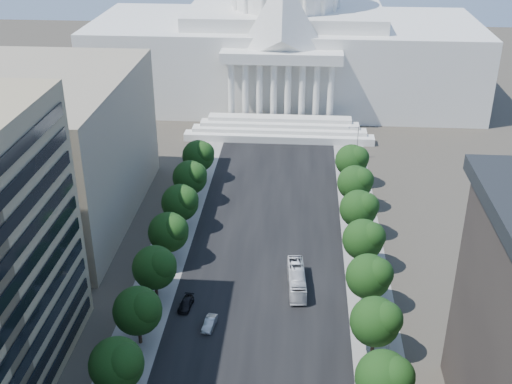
# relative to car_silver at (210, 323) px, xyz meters

# --- Properties ---
(road_asphalt) EXTENTS (30.00, 260.00, 0.01)m
(road_asphalt) POSITION_rel_car_silver_xyz_m (7.71, 25.40, -0.75)
(road_asphalt) COLOR black
(road_asphalt) RESTS_ON ground
(sidewalk_left) EXTENTS (8.00, 260.00, 0.02)m
(sidewalk_left) POSITION_rel_car_silver_xyz_m (-11.29, 25.40, -0.75)
(sidewalk_left) COLOR gray
(sidewalk_left) RESTS_ON ground
(sidewalk_right) EXTENTS (8.00, 260.00, 0.02)m
(sidewalk_right) POSITION_rel_car_silver_xyz_m (26.71, 25.40, -0.75)
(sidewalk_right) COLOR gray
(sidewalk_right) RESTS_ON ground
(capitol) EXTENTS (120.00, 56.00, 73.00)m
(capitol) POSITION_rel_car_silver_xyz_m (7.71, 120.29, 19.26)
(capitol) COLOR white
(capitol) RESTS_ON ground
(office_block_left_far) EXTENTS (38.00, 52.00, 30.00)m
(office_block_left_far) POSITION_rel_car_silver_xyz_m (-40.29, 35.40, 14.25)
(office_block_left_far) COLOR gray
(office_block_left_far) RESTS_ON ground
(tree_l_d) EXTENTS (7.79, 7.60, 9.97)m
(tree_l_d) POSITION_rel_car_silver_xyz_m (-9.95, -16.80, 5.70)
(tree_l_d) COLOR #33261C
(tree_l_d) RESTS_ON ground
(tree_l_e) EXTENTS (7.79, 7.60, 9.97)m
(tree_l_e) POSITION_rel_car_silver_xyz_m (-9.95, -4.80, 5.70)
(tree_l_e) COLOR #33261C
(tree_l_e) RESTS_ON ground
(tree_l_f) EXTENTS (7.79, 7.60, 9.97)m
(tree_l_f) POSITION_rel_car_silver_xyz_m (-9.95, 7.20, 5.70)
(tree_l_f) COLOR #33261C
(tree_l_f) RESTS_ON ground
(tree_l_g) EXTENTS (7.79, 7.60, 9.97)m
(tree_l_g) POSITION_rel_car_silver_xyz_m (-9.95, 19.20, 5.70)
(tree_l_g) COLOR #33261C
(tree_l_g) RESTS_ON ground
(tree_l_h) EXTENTS (7.79, 7.60, 9.97)m
(tree_l_h) POSITION_rel_car_silver_xyz_m (-9.95, 31.20, 5.70)
(tree_l_h) COLOR #33261C
(tree_l_h) RESTS_ON ground
(tree_l_i) EXTENTS (7.79, 7.60, 9.97)m
(tree_l_i) POSITION_rel_car_silver_xyz_m (-9.95, 43.20, 5.70)
(tree_l_i) COLOR #33261C
(tree_l_i) RESTS_ON ground
(tree_l_j) EXTENTS (7.79, 7.60, 9.97)m
(tree_l_j) POSITION_rel_car_silver_xyz_m (-9.95, 55.20, 5.70)
(tree_l_j) COLOR #33261C
(tree_l_j) RESTS_ON ground
(tree_r_d) EXTENTS (7.79, 7.60, 9.97)m
(tree_r_d) POSITION_rel_car_silver_xyz_m (26.05, -16.80, 5.70)
(tree_r_d) COLOR #33261C
(tree_r_d) RESTS_ON ground
(tree_r_e) EXTENTS (7.79, 7.60, 9.97)m
(tree_r_e) POSITION_rel_car_silver_xyz_m (26.05, -4.80, 5.70)
(tree_r_e) COLOR #33261C
(tree_r_e) RESTS_ON ground
(tree_r_f) EXTENTS (7.79, 7.60, 9.97)m
(tree_r_f) POSITION_rel_car_silver_xyz_m (26.05, 7.20, 5.70)
(tree_r_f) COLOR #33261C
(tree_r_f) RESTS_ON ground
(tree_r_g) EXTENTS (7.79, 7.60, 9.97)m
(tree_r_g) POSITION_rel_car_silver_xyz_m (26.05, 19.20, 5.70)
(tree_r_g) COLOR #33261C
(tree_r_g) RESTS_ON ground
(tree_r_h) EXTENTS (7.79, 7.60, 9.97)m
(tree_r_h) POSITION_rel_car_silver_xyz_m (26.05, 31.20, 5.70)
(tree_r_h) COLOR #33261C
(tree_r_h) RESTS_ON ground
(tree_r_i) EXTENTS (7.79, 7.60, 9.97)m
(tree_r_i) POSITION_rel_car_silver_xyz_m (26.05, 43.20, 5.70)
(tree_r_i) COLOR #33261C
(tree_r_i) RESTS_ON ground
(tree_r_j) EXTENTS (7.79, 7.60, 9.97)m
(tree_r_j) POSITION_rel_car_silver_xyz_m (26.05, 55.20, 5.70)
(tree_r_j) COLOR #33261C
(tree_r_j) RESTS_ON ground
(streetlight_c) EXTENTS (2.61, 0.44, 9.00)m
(streetlight_c) POSITION_rel_car_silver_xyz_m (27.61, -4.60, 5.07)
(streetlight_c) COLOR gray
(streetlight_c) RESTS_ON ground
(streetlight_d) EXTENTS (2.61, 0.44, 9.00)m
(streetlight_d) POSITION_rel_car_silver_xyz_m (27.61, 20.40, 5.07)
(streetlight_d) COLOR gray
(streetlight_d) RESTS_ON ground
(streetlight_e) EXTENTS (2.61, 0.44, 9.00)m
(streetlight_e) POSITION_rel_car_silver_xyz_m (27.61, 45.40, 5.07)
(streetlight_e) COLOR gray
(streetlight_e) RESTS_ON ground
(streetlight_f) EXTENTS (2.61, 0.44, 9.00)m
(streetlight_f) POSITION_rel_car_silver_xyz_m (27.61, 70.40, 5.07)
(streetlight_f) COLOR gray
(streetlight_f) RESTS_ON ground
(car_silver) EXTENTS (2.19, 4.72, 1.50)m
(car_silver) POSITION_rel_car_silver_xyz_m (0.00, 0.00, 0.00)
(car_silver) COLOR #AAADB2
(car_silver) RESTS_ON ground
(car_dark_b) EXTENTS (2.46, 4.95, 1.38)m
(car_dark_b) POSITION_rel_car_silver_xyz_m (-4.74, 4.92, -0.06)
(car_dark_b) COLOR black
(car_dark_b) RESTS_ON ground
(city_bus) EXTENTS (3.69, 12.21, 3.35)m
(city_bus) POSITION_rel_car_silver_xyz_m (13.85, 12.21, 0.93)
(city_bus) COLOR silver
(city_bus) RESTS_ON ground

